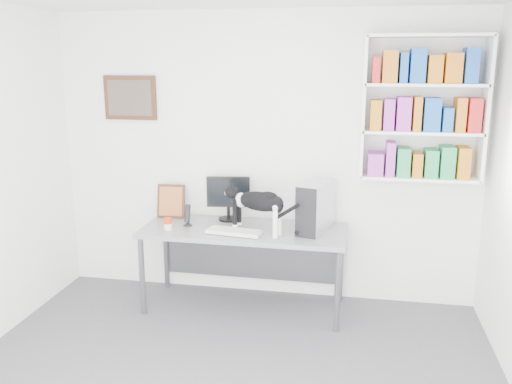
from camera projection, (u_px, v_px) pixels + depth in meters
room at (208, 216)px, 3.21m from camera, size 4.01×4.01×2.70m
bookshelf at (423, 109)px, 4.61m from camera, size 1.03×0.28×1.24m
wall_art at (130, 98)px, 5.19m from camera, size 0.52×0.04×0.42m
desk at (244, 268)px, 4.99m from camera, size 1.85×0.74×0.77m
monitor at (228, 198)px, 5.11m from camera, size 0.43×0.25×0.43m
keyboard at (234, 232)px, 4.75m from camera, size 0.50×0.25×0.04m
pc_tower at (315, 207)px, 4.76m from camera, size 0.32×0.49×0.45m
speaker at (188, 215)px, 4.96m from camera, size 0.12×0.12×0.21m
leaning_print at (171, 200)px, 5.22m from camera, size 0.27×0.12×0.33m
soup_can at (168, 224)px, 4.86m from camera, size 0.07×0.07×0.11m
cat at (258, 212)px, 4.71m from camera, size 0.67×0.36×0.40m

